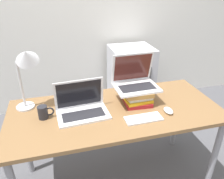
# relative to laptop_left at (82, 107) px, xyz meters

# --- Properties ---
(wall_back) EXTENTS (8.00, 0.05, 2.70)m
(wall_back) POSITION_rel_laptop_left_xyz_m (0.26, 1.45, 0.53)
(wall_back) COLOR silver
(wall_back) RESTS_ON ground_plane
(desk) EXTENTS (1.64, 0.73, 0.77)m
(desk) POSITION_rel_laptop_left_xyz_m (0.26, -0.02, -0.13)
(desk) COLOR brown
(desk) RESTS_ON ground_plane
(laptop_left) EXTENTS (0.39, 0.26, 0.25)m
(laptop_left) POSITION_rel_laptop_left_xyz_m (0.00, 0.00, 0.00)
(laptop_left) COLOR silver
(laptop_left) RESTS_ON desk
(book_stack) EXTENTS (0.23, 0.26, 0.12)m
(book_stack) POSITION_rel_laptop_left_xyz_m (0.45, 0.06, 0.01)
(book_stack) COLOR maroon
(book_stack) RESTS_ON desk
(laptop_on_books) EXTENTS (0.35, 0.27, 0.27)m
(laptop_on_books) POSITION_rel_laptop_left_xyz_m (0.45, 0.09, 0.13)
(laptop_on_books) COLOR silver
(laptop_on_books) RESTS_ON book_stack
(wireless_keyboard) EXTENTS (0.27, 0.11, 0.01)m
(wireless_keyboard) POSITION_rel_laptop_left_xyz_m (0.42, -0.19, -0.04)
(wireless_keyboard) COLOR silver
(wireless_keyboard) RESTS_ON desk
(mouse) EXTENTS (0.06, 0.10, 0.03)m
(mouse) POSITION_rel_laptop_left_xyz_m (0.63, -0.16, -0.03)
(mouse) COLOR white
(mouse) RESTS_ON desk
(mug) EXTENTS (0.12, 0.07, 0.10)m
(mug) POSITION_rel_laptop_left_xyz_m (-0.28, 0.01, -0.00)
(mug) COLOR #232328
(mug) RESTS_ON desk
(desk_lamp) EXTENTS (0.23, 0.20, 0.52)m
(desk_lamp) POSITION_rel_laptop_left_xyz_m (-0.35, 0.16, 0.33)
(desk_lamp) COLOR silver
(desk_lamp) RESTS_ON desk
(mini_fridge) EXTENTS (0.54, 0.50, 0.90)m
(mini_fridge) POSITION_rel_laptop_left_xyz_m (0.78, 1.10, -0.37)
(mini_fridge) COLOR silver
(mini_fridge) RESTS_ON ground_plane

